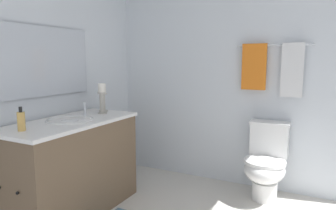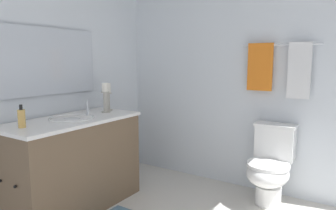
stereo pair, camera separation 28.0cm
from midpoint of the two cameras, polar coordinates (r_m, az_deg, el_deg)
wall_back at (r=3.37m, az=10.13°, el=5.86°), size 2.83×0.04×2.45m
wall_left at (r=3.07m, az=-24.44°, el=5.03°), size 0.04×2.63×2.45m
vanity_cabinet at (r=2.95m, az=-19.98°, el=-10.75°), size 0.58×1.26×0.84m
sink_basin at (r=2.85m, az=-20.34°, el=-3.46°), size 0.40×0.40×0.24m
mirror at (r=3.01m, az=-24.51°, el=7.33°), size 0.02×1.06×0.61m
candle_holder_tall at (r=3.21m, az=-14.40°, el=1.46°), size 0.09×0.09×0.28m
candle_holder_short at (r=3.09m, az=-14.71°, el=1.32°), size 0.09×0.09×0.30m
soap_bottle at (r=2.57m, az=-28.37°, el=-2.63°), size 0.06×0.06×0.18m
toilet at (r=3.16m, az=15.21°, el=-10.36°), size 0.39×0.54×0.75m
towel_bar at (r=3.22m, az=16.65°, el=10.54°), size 0.73×0.02×0.02m
towel_near_vanity at (r=3.24m, az=13.24°, el=6.88°), size 0.24×0.03×0.47m
towel_center at (r=3.17m, az=19.67°, el=6.08°), size 0.20×0.03×0.52m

